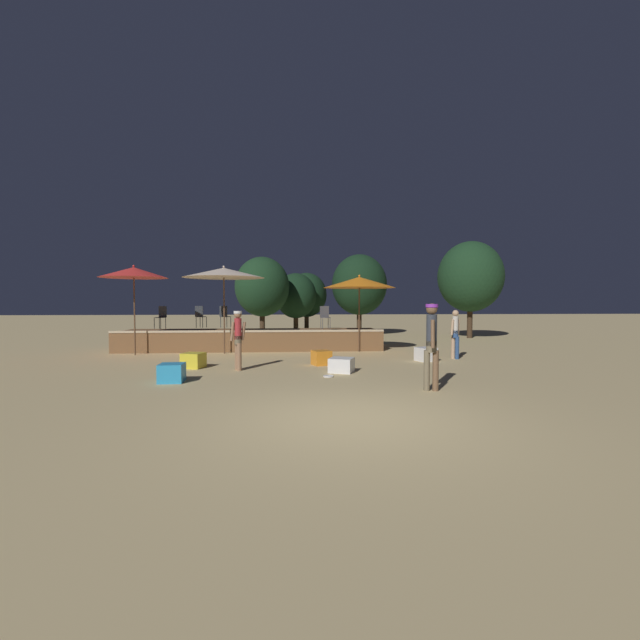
# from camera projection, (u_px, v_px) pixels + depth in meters

# --- Properties ---
(ground_plane) EXTENTS (120.00, 120.00, 0.00)m
(ground_plane) POSITION_uv_depth(u_px,v_px,m) (351.00, 419.00, 6.88)
(ground_plane) COLOR tan
(wooden_deck) EXTENTS (10.24, 2.50, 0.84)m
(wooden_deck) POSITION_uv_depth(u_px,v_px,m) (252.00, 339.00, 17.31)
(wooden_deck) COLOR brown
(wooden_deck) RESTS_ON ground
(patio_umbrella_0) EXTENTS (2.95, 2.95, 3.23)m
(patio_umbrella_0) POSITION_uv_depth(u_px,v_px,m) (224.00, 273.00, 15.57)
(patio_umbrella_0) COLOR brown
(patio_umbrella_0) RESTS_ON ground
(patio_umbrella_1) EXTENTS (2.75, 2.75, 2.94)m
(patio_umbrella_1) POSITION_uv_depth(u_px,v_px,m) (359.00, 282.00, 16.27)
(patio_umbrella_1) COLOR brown
(patio_umbrella_1) RESTS_ON ground
(patio_umbrella_2) EXTENTS (2.34, 2.34, 3.21)m
(patio_umbrella_2) POSITION_uv_depth(u_px,v_px,m) (134.00, 273.00, 15.17)
(patio_umbrella_2) COLOR brown
(patio_umbrella_2) RESTS_ON ground
(cube_seat_0) EXTENTS (0.79, 0.79, 0.39)m
(cube_seat_0) POSITION_uv_depth(u_px,v_px,m) (342.00, 365.00, 11.51)
(cube_seat_0) COLOR white
(cube_seat_0) RESTS_ON ground
(cube_seat_1) EXTENTS (0.57, 0.57, 0.44)m
(cube_seat_1) POSITION_uv_depth(u_px,v_px,m) (172.00, 373.00, 10.07)
(cube_seat_1) COLOR #2D9EDB
(cube_seat_1) RESTS_ON ground
(cube_seat_2) EXTENTS (0.63, 0.63, 0.44)m
(cube_seat_2) POSITION_uv_depth(u_px,v_px,m) (321.00, 358.00, 12.85)
(cube_seat_2) COLOR orange
(cube_seat_2) RESTS_ON ground
(cube_seat_3) EXTENTS (0.68, 0.68, 0.44)m
(cube_seat_3) POSITION_uv_depth(u_px,v_px,m) (426.00, 354.00, 13.71)
(cube_seat_3) COLOR white
(cube_seat_3) RESTS_ON ground
(cube_seat_4) EXTENTS (0.69, 0.69, 0.44)m
(cube_seat_4) POSITION_uv_depth(u_px,v_px,m) (193.00, 360.00, 12.26)
(cube_seat_4) COLOR yellow
(cube_seat_4) RESTS_ON ground
(person_0) EXTENTS (0.45, 0.28, 1.65)m
(person_0) POSITION_uv_depth(u_px,v_px,m) (238.00, 337.00, 11.82)
(person_0) COLOR #997051
(person_0) RESTS_ON ground
(person_1) EXTENTS (0.43, 0.30, 1.63)m
(person_1) POSITION_uv_depth(u_px,v_px,m) (455.00, 333.00, 14.22)
(person_1) COLOR #2D4C7F
(person_1) RESTS_ON ground
(person_2) EXTENTS (0.31, 0.52, 1.86)m
(person_2) POSITION_uv_depth(u_px,v_px,m) (431.00, 340.00, 9.05)
(person_2) COLOR #72664C
(person_2) RESTS_ON ground
(bistro_chair_0) EXTENTS (0.45, 0.46, 0.90)m
(bistro_chair_0) POSITION_uv_depth(u_px,v_px,m) (224.00, 314.00, 17.78)
(bistro_chair_0) COLOR #2D3338
(bistro_chair_0) RESTS_ON wooden_deck
(bistro_chair_1) EXTENTS (0.44, 0.44, 0.90)m
(bistro_chair_1) POSITION_uv_depth(u_px,v_px,m) (200.00, 315.00, 17.61)
(bistro_chair_1) COLOR #2D3338
(bistro_chair_1) RESTS_ON wooden_deck
(bistro_chair_2) EXTENTS (0.45, 0.45, 0.90)m
(bistro_chair_2) POSITION_uv_depth(u_px,v_px,m) (161.00, 315.00, 16.94)
(bistro_chair_2) COLOR #2D3338
(bistro_chair_2) RESTS_ON wooden_deck
(bistro_chair_3) EXTENTS (0.41, 0.41, 0.90)m
(bistro_chair_3) POSITION_uv_depth(u_px,v_px,m) (325.00, 315.00, 16.90)
(bistro_chair_3) COLOR #47474C
(bistro_chair_3) RESTS_ON wooden_deck
(frisbee_disc) EXTENTS (0.27, 0.27, 0.03)m
(frisbee_disc) POSITION_uv_depth(u_px,v_px,m) (328.00, 376.00, 10.79)
(frisbee_disc) COLOR white
(frisbee_disc) RESTS_ON ground
(background_tree_0) EXTENTS (2.38, 2.38, 3.58)m
(background_tree_0) POSITION_uv_depth(u_px,v_px,m) (296.00, 296.00, 24.77)
(background_tree_0) COLOR #3D2B1C
(background_tree_0) RESTS_ON ground
(background_tree_1) EXTENTS (3.37, 3.37, 5.10)m
(background_tree_1) POSITION_uv_depth(u_px,v_px,m) (470.00, 277.00, 22.53)
(background_tree_1) COLOR #3D2B1C
(background_tree_1) RESTS_ON ground
(background_tree_2) EXTENTS (2.86, 2.86, 4.29)m
(background_tree_2) POSITION_uv_depth(u_px,v_px,m) (262.00, 287.00, 22.57)
(background_tree_2) COLOR #3D2B1C
(background_tree_2) RESTS_ON ground
(background_tree_3) EXTENTS (2.54, 2.54, 3.75)m
(background_tree_3) POSITION_uv_depth(u_px,v_px,m) (307.00, 295.00, 26.97)
(background_tree_3) COLOR #3D2B1C
(background_tree_3) RESTS_ON ground
(background_tree_4) EXTENTS (3.16, 3.16, 4.64)m
(background_tree_4) POSITION_uv_depth(u_px,v_px,m) (359.00, 285.00, 24.57)
(background_tree_4) COLOR #3D2B1C
(background_tree_4) RESTS_ON ground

